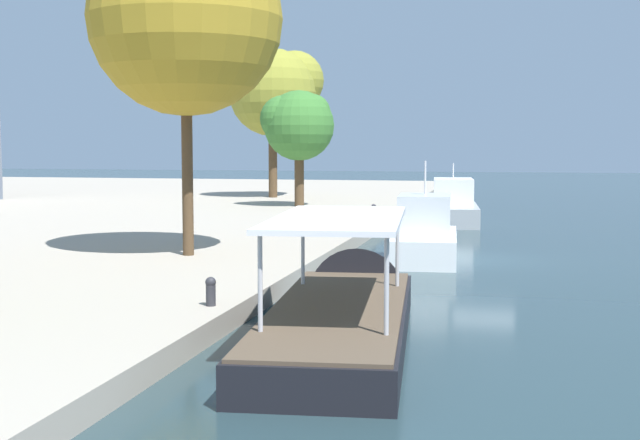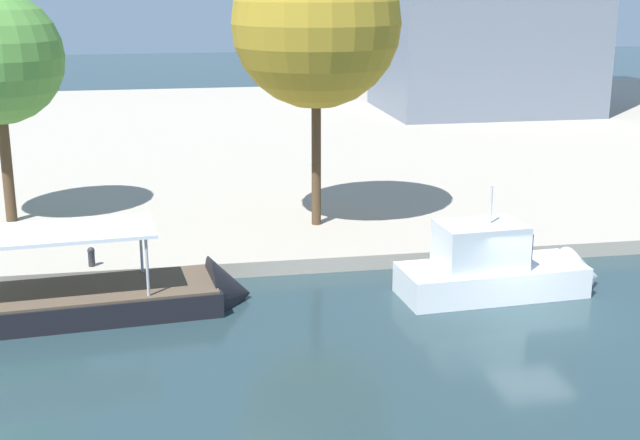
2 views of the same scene
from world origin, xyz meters
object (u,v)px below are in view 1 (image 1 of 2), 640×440
Objects in this scene: mooring_bollard_0 at (374,211)px; tree_0 at (297,123)px; motor_yacht_1 at (425,241)px; motor_yacht_2 at (452,210)px; mooring_bollard_1 at (211,290)px; tree_1 at (186,14)px; tour_boat_0 at (343,320)px; tree_3 at (278,92)px.

tree_0 reaches higher than mooring_bollard_0.
tree_0 reaches higher than motor_yacht_1.
mooring_bollard_1 is at bearing 167.82° from motor_yacht_2.
tree_1 is at bearing -175.16° from tree_0.
tree_0 is at bearing 23.96° from motor_yacht_1.
motor_yacht_1 is at bearing -15.14° from mooring_bollard_1.
motor_yacht_2 is (31.66, -0.55, 0.37)m from tour_boat_0.
motor_yacht_2 is 0.83× the size of tree_1.
tour_boat_0 is 14.55m from motor_yacht_1.
motor_yacht_2 is 6.73m from mooring_bollard_0.
mooring_bollard_1 is at bearing -166.88° from tree_3.
tree_0 is (34.00, 9.68, 5.66)m from tour_boat_0.
mooring_bollard_1 is (-26.40, -0.00, -0.02)m from mooring_bollard_0.
tree_3 is (28.65, 14.09, 7.89)m from motor_yacht_1.
tree_3 is at bearing 22.31° from motor_yacht_1.
tree_3 is at bearing 11.96° from tour_boat_0.
tree_1 is at bearing 119.71° from motor_yacht_1.
mooring_bollard_1 is 13.18m from tree_1.
tree_1 is at bearing 24.25° from mooring_bollard_1.
mooring_bollard_0 is 1.06× the size of mooring_bollard_1.
tour_boat_0 is at bearing -164.10° from tree_0.
tour_boat_0 is 45.99m from tree_3.
tour_boat_0 is at bearing -140.25° from tree_1.
tree_1 reaches higher than mooring_bollard_0.
tree_0 is at bearing 10.43° from mooring_bollard_1.
tree_1 reaches higher than tree_0.
mooring_bollard_1 is (-0.19, 3.39, 0.64)m from tour_boat_0.
motor_yacht_1 is 13.08m from tree_1.
tree_3 reaches higher than mooring_bollard_1.
tour_boat_0 is at bearing 173.87° from motor_yacht_2.
motor_yacht_1 reaches higher than tour_boat_0.
tree_3 is at bearing 13.12° from mooring_bollard_1.
tree_1 is at bearing -170.15° from tree_3.
motor_yacht_2 is 25.48m from tree_1.
tree_3 reaches higher than mooring_bollard_0.
tree_0 is 0.67× the size of tree_3.
tree_1 is 34.59m from tree_3.
motor_yacht_1 is (14.53, -0.59, 0.36)m from tour_boat_0.
tree_3 is at bearing 22.53° from tree_0.
tree_3 is (16.97, 10.10, 7.58)m from mooring_bollard_0.
tour_boat_0 is 1.22× the size of motor_yacht_2.
tree_0 reaches higher than motor_yacht_2.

